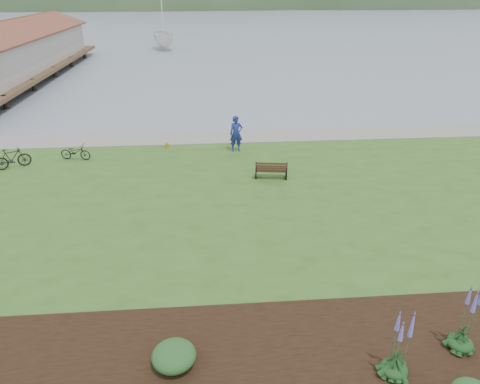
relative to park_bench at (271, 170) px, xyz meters
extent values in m
plane|color=gray|center=(-1.37, -0.87, -0.84)|extent=(600.00, 600.00, 0.00)
cube|color=#315B20|center=(-1.37, -2.87, -0.64)|extent=(34.00, 20.00, 0.40)
cube|color=gray|center=(-1.37, 6.03, -0.43)|extent=(34.00, 2.20, 0.03)
cube|color=black|center=(1.63, -10.67, -0.42)|extent=(24.00, 4.40, 0.04)
cube|color=#4C3826|center=(-21.37, 25.13, 0.01)|extent=(8.00, 36.00, 0.30)
cube|color=#B2ADA3|center=(-21.37, 27.13, 1.66)|extent=(6.40, 28.00, 3.00)
cube|color=black|center=(0.01, 0.09, -0.04)|extent=(1.48, 0.69, 0.04)
cube|color=black|center=(-0.02, -0.17, 0.23)|extent=(1.43, 0.33, 0.44)
cube|color=black|center=(-0.68, 0.19, -0.25)|extent=(0.12, 0.49, 0.39)
cube|color=black|center=(0.70, 0.00, -0.25)|extent=(0.12, 0.49, 0.39)
imported|color=navy|center=(-1.34, 3.77, 0.68)|extent=(0.87, 0.65, 2.24)
imported|color=black|center=(-9.58, 3.15, -0.04)|extent=(0.82, 1.63, 0.81)
imported|color=black|center=(-12.32, 2.27, 0.06)|extent=(1.20, 1.70, 1.00)
imported|color=silver|center=(-8.43, 46.08, -0.84)|extent=(13.62, 13.76, 29.04)
cube|color=#BD7C16|center=(-5.09, 4.56, -0.31)|extent=(0.21, 0.28, 0.27)
ellipsoid|color=#143817|center=(1.21, -11.14, -0.25)|extent=(0.62, 0.62, 0.31)
cone|color=#554BAE|center=(1.21, -11.14, 0.74)|extent=(0.32, 0.32, 1.67)
ellipsoid|color=#143817|center=(3.14, -10.51, -0.25)|extent=(0.62, 0.62, 0.31)
cone|color=#554BAE|center=(3.14, -10.51, 0.92)|extent=(0.32, 0.32, 2.03)
ellipsoid|color=#1E4C21|center=(-3.83, -10.45, -0.14)|extent=(1.05, 1.05, 0.52)
camera|label=1|loc=(-2.87, -17.83, 7.70)|focal=32.00mm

